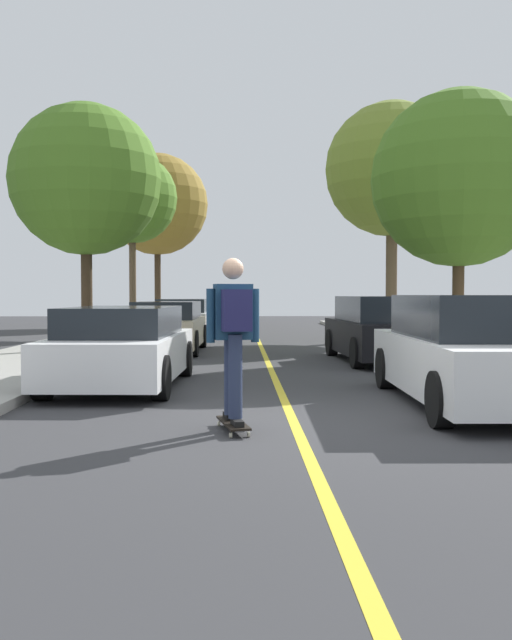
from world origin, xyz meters
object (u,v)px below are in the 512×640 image
Objects in this scene: parked_car_left_near at (167,327)px; skateboard at (233,423)px; street_tree_left_far at (157,205)px; street_tree_left_near at (132,199)px; street_tree_right_nearest at (459,179)px; street_tree_right_near at (392,170)px; skateboarder at (234,329)px; parked_car_left_far at (184,319)px; parked_car_right_nearest at (472,352)px; parked_car_left_nearest at (123,347)px; street_tree_left_nearest at (86,180)px; parked_car_right_near at (380,329)px.

skateboard is at bearing -80.37° from parked_car_left_near.
street_tree_left_far is at bearing 97.52° from parked_car_left_near.
street_tree_left_near reaches higher than street_tree_right_nearest.
street_tree_left_near is at bearing 167.14° from street_tree_right_near.
skateboarder reaches higher than skateboard.
parked_car_left_far is 16.24m from skateboarder.
street_tree_left_far is (0.00, 7.66, 0.78)m from street_tree_left_near.
parked_car_right_nearest is at bearing 29.24° from skateboarder.
skateboard is (1.80, -3.71, -0.56)m from parked_car_left_nearest.
street_tree_right_near is at bearing -47.67° from street_tree_left_far.
street_tree_left_nearest reaches higher than parked_car_left_near.
street_tree_right_near is 4.31× the size of skateboarder.
street_tree_left_far reaches higher than parked_car_left_nearest.
street_tree_left_far reaches higher than parked_car_left_near.
parked_car_left_near is 5.02× the size of skateboard.
skateboard is at bearing -64.13° from parked_car_left_nearest.
parked_car_left_nearest is 0.93× the size of parked_car_right_nearest.
street_tree_left_near is (-6.90, 9.56, 4.16)m from parked_car_right_near.
parked_car_right_nearest is 0.74× the size of street_tree_left_near.
street_tree_right_near reaches higher than parked_car_left_far.
parked_car_right_nearest is at bearing -73.48° from street_tree_left_far.
street_tree_left_far is at bearing 106.52° from parked_car_right_nearest.
street_tree_left_nearest reaches higher than parked_car_left_far.
parked_car_left_near is 0.57× the size of street_tree_right_near.
skateboarder is at bearing -69.44° from street_tree_left_nearest.
street_tree_left_nearest is (-1.90, 6.15, 3.66)m from parked_car_left_nearest.
parked_car_left_far is at bearing 96.38° from skateboard.
street_tree_left_far is (-1.90, 8.93, 5.00)m from parked_car_left_far.
parked_car_left_near is 0.72× the size of street_tree_left_nearest.
street_tree_left_far is 18.92m from street_tree_right_nearest.
street_tree_left_nearest reaches higher than skateboarder.
parked_car_left_far is 0.97× the size of parked_car_right_nearest.
skateboarder is at bearing -121.27° from street_tree_right_nearest.
street_tree_left_nearest is at bearing 163.54° from parked_car_right_near.
parked_car_left_near reaches higher than parked_car_left_nearest.
street_tree_right_nearest is (8.81, -16.67, -1.53)m from street_tree_left_far.
street_tree_left_far reaches higher than street_tree_left_nearest.
parked_car_left_far is at bearing 121.14° from parked_car_right_near.
parked_car_left_far is 10.94m from street_tree_right_nearest.
street_tree_right_near is (8.81, -9.67, -0.09)m from street_tree_left_far.
street_tree_right_near is 17.09m from skateboard.
street_tree_left_far is at bearing 111.86° from parked_car_right_near.
street_tree_right_nearest is 7.16m from street_tree_right_near.
parked_car_left_far is at bearing 90.01° from parked_car_left_near.
street_tree_left_far is 1.31× the size of street_tree_right_nearest.
skateboarder is at bearing -112.13° from parked_car_right_near.
skateboard is (1.80, -16.10, -0.57)m from parked_car_left_far.
street_tree_left_near is at bearing 134.32° from street_tree_right_nearest.
street_tree_left_near is at bearing 102.03° from skateboarder.
street_tree_right_near is 8.81× the size of skateboard.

